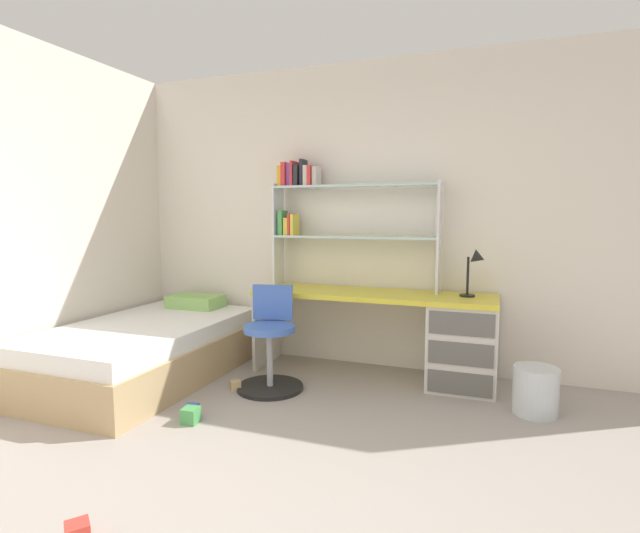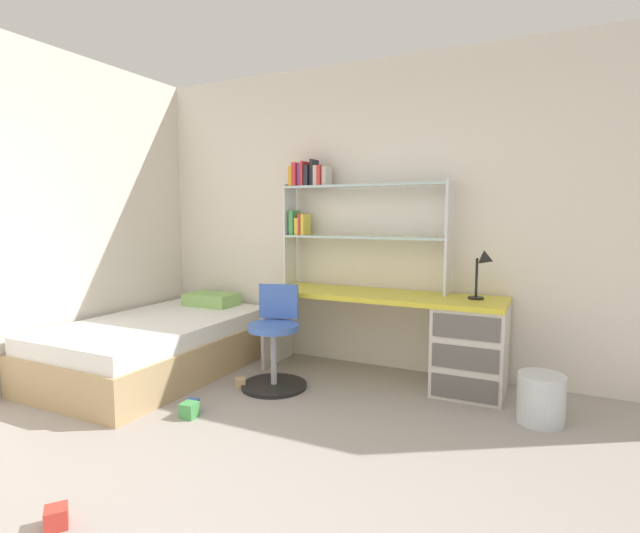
% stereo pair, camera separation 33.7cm
% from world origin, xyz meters
% --- Properties ---
extents(room_shell, '(5.87, 6.57, 2.70)m').
position_xyz_m(room_shell, '(-1.30, 1.33, 1.35)').
color(room_shell, silver).
rests_on(room_shell, ground_plane).
extents(desk, '(2.01, 0.57, 0.72)m').
position_xyz_m(desk, '(0.48, 2.47, 0.40)').
color(desk, gold).
rests_on(desk, ground_plane).
extents(bookshelf_hutch, '(1.48, 0.22, 1.14)m').
position_xyz_m(bookshelf_hutch, '(-0.48, 2.64, 1.42)').
color(bookshelf_hutch, silver).
rests_on(bookshelf_hutch, desk).
extents(desk_lamp, '(0.20, 0.17, 0.38)m').
position_xyz_m(desk_lamp, '(0.77, 2.50, 0.97)').
color(desk_lamp, black).
rests_on(desk_lamp, desk).
extents(swivel_chair, '(0.52, 0.52, 0.80)m').
position_xyz_m(swivel_chair, '(-0.73, 1.91, 0.32)').
color(swivel_chair, black).
rests_on(swivel_chair, ground_plane).
extents(bed_platform, '(1.18, 1.97, 0.58)m').
position_xyz_m(bed_platform, '(-1.82, 1.79, 0.23)').
color(bed_platform, tan).
rests_on(bed_platform, ground_plane).
extents(waste_bin, '(0.30, 0.30, 0.33)m').
position_xyz_m(waste_bin, '(1.20, 2.09, 0.16)').
color(waste_bin, silver).
rests_on(waste_bin, ground_plane).
extents(toy_block_blue_0, '(0.10, 0.10, 0.08)m').
position_xyz_m(toy_block_blue_0, '(-0.99, 1.24, 0.04)').
color(toy_block_blue_0, '#3860B7').
rests_on(toy_block_blue_0, ground_plane).
extents(toy_block_natural_1, '(0.11, 0.11, 0.08)m').
position_xyz_m(toy_block_natural_1, '(-0.96, 1.76, 0.04)').
color(toy_block_natural_1, tan).
rests_on(toy_block_natural_1, ground_plane).
extents(toy_block_red_2, '(0.13, 0.13, 0.09)m').
position_xyz_m(toy_block_red_2, '(-0.68, -0.01, 0.05)').
color(toy_block_red_2, red).
rests_on(toy_block_red_2, ground_plane).
extents(toy_block_green_3, '(0.11, 0.11, 0.10)m').
position_xyz_m(toy_block_green_3, '(-0.94, 1.14, 0.05)').
color(toy_block_green_3, '#479E51').
rests_on(toy_block_green_3, ground_plane).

